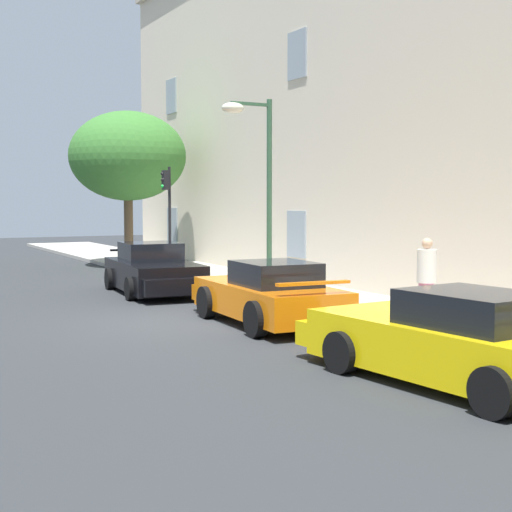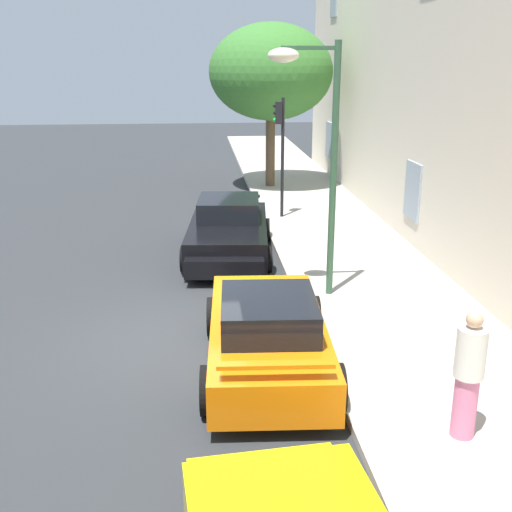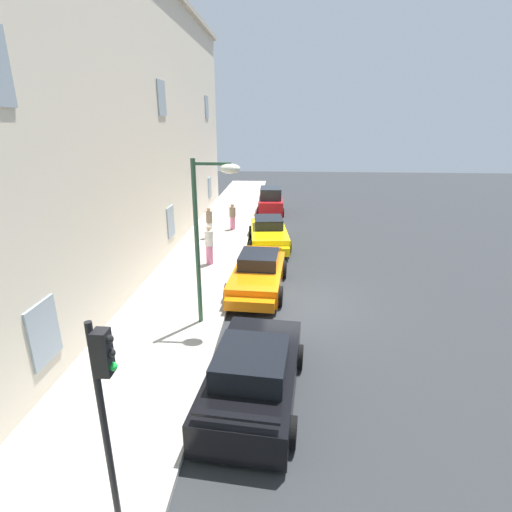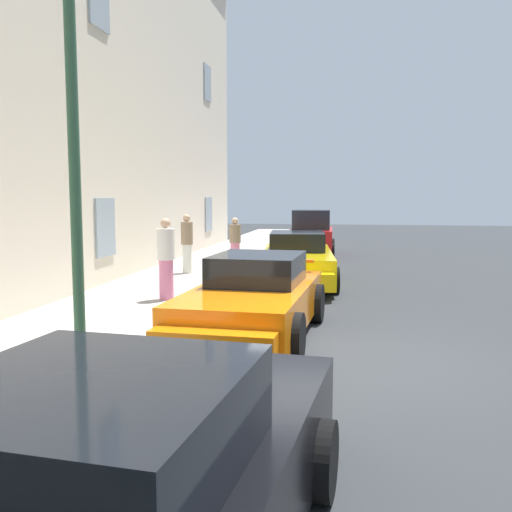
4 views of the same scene
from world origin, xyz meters
name	(u,v)px [view 4 (image 4 of 4)]	position (x,y,z in m)	size (l,w,h in m)	color
ground_plane	(344,358)	(0.00, 0.00, 0.00)	(80.00, 80.00, 0.00)	#2B2D30
sidewalk	(72,341)	(0.00, 4.34, 0.07)	(60.00, 3.69, 0.14)	#A8A399
sportscar_red_lead	(135,483)	(-5.10, 1.24, 0.62)	(4.91, 2.50, 1.45)	black
sportscar_yellow_flank	(252,302)	(0.94, 1.56, 0.62)	(4.81, 2.28, 1.39)	orange
sportscar_white_middle	(297,263)	(6.85, 1.35, 0.61)	(5.24, 2.40, 1.40)	yellow
hatchback_parked	(312,235)	(14.67, 1.50, 0.83)	(3.65, 1.95, 1.85)	red
street_lamp	(107,81)	(-1.89, 2.77, 3.74)	(0.44, 1.42, 5.14)	#2D5138
pedestrian_admiring	(187,243)	(7.66, 4.67, 1.03)	(0.49, 0.49, 1.73)	silver
pedestrian_strolling	(235,242)	(9.53, 3.61, 0.93)	(0.47, 0.47, 1.57)	pink
pedestrian_bystander	(166,258)	(3.46, 3.90, 1.05)	(0.53, 0.53, 1.79)	pink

